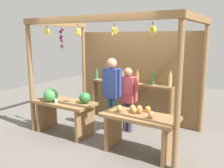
% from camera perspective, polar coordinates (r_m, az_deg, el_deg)
% --- Properties ---
extents(ground_plane, '(12.00, 12.00, 0.00)m').
position_cam_1_polar(ground_plane, '(5.64, 1.02, -10.90)').
color(ground_plane, slate).
rests_on(ground_plane, ground).
extents(market_stall, '(3.40, 2.01, 2.48)m').
position_cam_1_polar(market_stall, '(5.68, 3.39, 4.17)').
color(market_stall, olive).
rests_on(market_stall, ground).
extents(fruit_counter_left, '(1.38, 0.70, 1.01)m').
position_cam_1_polar(fruit_counter_left, '(5.42, -11.53, -4.83)').
color(fruit_counter_left, olive).
rests_on(fruit_counter_left, ground).
extents(fruit_counter_right, '(1.38, 0.64, 0.88)m').
position_cam_1_polar(fruit_counter_right, '(4.47, 6.42, -9.38)').
color(fruit_counter_right, olive).
rests_on(fruit_counter_right, ground).
extents(bottle_shelf_unit, '(2.18, 0.22, 1.36)m').
position_cam_1_polar(bottle_shelf_unit, '(6.01, 4.33, -1.48)').
color(bottle_shelf_unit, olive).
rests_on(bottle_shelf_unit, ground).
extents(vendor_man, '(0.48, 0.22, 1.66)m').
position_cam_1_polar(vendor_man, '(5.33, -0.04, -0.96)').
color(vendor_man, '#305872').
rests_on(vendor_man, ground).
extents(vendor_woman, '(0.48, 0.20, 1.45)m').
position_cam_1_polar(vendor_woman, '(5.35, 3.73, -2.48)').
color(vendor_woman, '#45394E').
rests_on(vendor_woman, ground).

